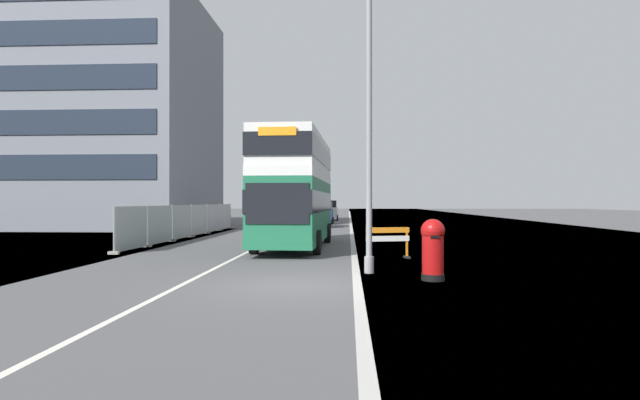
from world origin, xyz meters
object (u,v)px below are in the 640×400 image
Objects in this scene: double_decker_bus at (296,190)px; car_receding_far at (329,211)px; car_receding_mid at (323,213)px; lamppost_foreground at (369,133)px; car_oncoming_near at (319,215)px; roadworks_barrier at (388,239)px; red_pillar_postbox at (433,247)px.

car_receding_far is (0.30, 34.23, -1.65)m from double_decker_bus.
double_decker_bus reaches higher than car_receding_mid.
lamppost_foreground reaches higher than car_receding_mid.
car_oncoming_near is at bearing -91.16° from car_receding_far.
roadworks_barrier is 23.64m from car_oncoming_near.
car_oncoming_near is at bearing 99.45° from red_pillar_postbox.
double_decker_bus reaches higher than red_pillar_postbox.
roadworks_barrier is 0.39× the size of car_receding_mid.
lamppost_foreground is at bearing -102.29° from roadworks_barrier.
car_receding_far reaches higher than roadworks_barrier.
car_oncoming_near reaches higher than red_pillar_postbox.
car_oncoming_near is at bearing 90.04° from double_decker_bus.
car_receding_mid is at bearing 89.88° from double_decker_bus.
lamppost_foreground is 34.06m from car_receding_mid.
double_decker_bus is 34.27m from car_receding_far.
lamppost_foreground is (3.06, -8.42, 1.49)m from double_decker_bus.
car_receding_mid is 8.87m from car_receding_far.
car_receding_far is at bearing 88.84° from car_oncoming_near.
car_receding_mid is at bearing 95.09° from lamppost_foreground.
roadworks_barrier is at bearing -82.62° from car_receding_mid.
car_receding_far is at bearing 88.43° from car_receding_mid.
lamppost_foreground is 3.90m from red_pillar_postbox.
lamppost_foreground is 5.31× the size of red_pillar_postbox.
red_pillar_postbox is 0.98× the size of roadworks_barrier.
roadworks_barrier is 38.90m from car_receding_far.
double_decker_bus reaches higher than car_oncoming_near.
double_decker_bus is at bearing -90.12° from car_receding_mid.
double_decker_bus is at bearing -89.96° from car_oncoming_near.
car_oncoming_near is 0.94× the size of car_receding_mid.
car_receding_far is (-2.77, 42.65, -3.14)m from lamppost_foreground.
roadworks_barrier is at bearing -84.66° from car_receding_far.
double_decker_bus is 2.38× the size of car_receding_mid.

